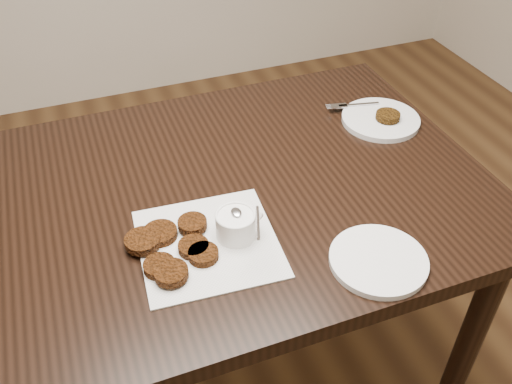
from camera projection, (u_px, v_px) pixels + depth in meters
table at (208, 302)px, 1.47m from camera, size 1.32×0.85×0.75m
napkin at (208, 243)px, 1.11m from camera, size 0.29×0.29×0.00m
sauce_ramekin at (235, 214)px, 1.09m from camera, size 0.11×0.11×0.12m
patty_cluster at (178, 248)px, 1.08m from camera, size 0.26×0.26×0.02m
plate_with_patty at (381, 117)px, 1.45m from camera, size 0.24×0.24×0.03m
plate_empty at (378, 260)px, 1.07m from camera, size 0.20×0.20×0.01m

